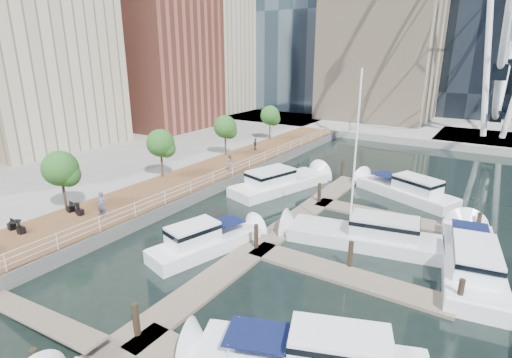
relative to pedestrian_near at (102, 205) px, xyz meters
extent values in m
plane|color=black|center=(7.89, -4.59, -1.98)|extent=(520.00, 520.00, 0.00)
cube|color=brown|center=(-1.11, 10.41, -1.48)|extent=(6.00, 60.00, 1.00)
cube|color=#595954|center=(1.89, 10.41, -1.48)|extent=(0.25, 60.00, 1.00)
cube|color=gray|center=(-28.11, 10.41, -1.48)|extent=(48.00, 90.00, 1.00)
cube|color=gray|center=(7.89, 97.41, -1.48)|extent=(200.00, 114.00, 1.00)
cube|color=gray|center=(21.89, 47.41, -1.48)|extent=(14.00, 12.00, 1.00)
cube|color=#6D6051|center=(10.89, 5.41, -1.88)|extent=(2.00, 32.00, 0.20)
cube|color=#6D6051|center=(16.89, 3.41, -1.88)|extent=(12.00, 2.00, 0.20)
cube|color=#6D6051|center=(16.89, 13.41, -1.88)|extent=(12.00, 2.00, 0.20)
cube|color=#BCAD8E|center=(-26.11, 11.41, 12.02)|extent=(14.00, 16.00, 26.00)
cube|color=brown|center=(-22.11, 29.41, 9.02)|extent=(12.00, 14.00, 20.00)
cube|color=#BCAD8E|center=(-28.11, 45.41, 13.02)|extent=(14.00, 16.00, 28.00)
cylinder|color=white|center=(19.39, 47.41, 12.02)|extent=(0.80, 0.80, 26.00)
cylinder|color=#3F2B1C|center=(-3.51, -0.59, 0.22)|extent=(0.20, 0.20, 2.40)
sphere|color=#265B1E|center=(-3.51, -0.59, 2.32)|extent=(2.60, 2.60, 2.60)
cylinder|color=#3F2B1C|center=(-3.51, 9.41, 0.22)|extent=(0.20, 0.20, 2.40)
sphere|color=#265B1E|center=(-3.51, 9.41, 2.32)|extent=(2.60, 2.60, 2.60)
cylinder|color=#3F2B1C|center=(-3.51, 19.41, 0.22)|extent=(0.20, 0.20, 2.40)
sphere|color=#265B1E|center=(-3.51, 19.41, 2.32)|extent=(2.60, 2.60, 2.60)
cylinder|color=#3F2B1C|center=(-3.51, 29.41, 0.22)|extent=(0.20, 0.20, 2.40)
sphere|color=#265B1E|center=(-3.51, 29.41, 2.32)|extent=(2.60, 2.60, 2.60)
imported|color=#4F5469|center=(0.00, 0.00, 0.00)|extent=(0.84, 0.71, 1.96)
imported|color=#8A725F|center=(0.54, 14.59, -0.14)|extent=(1.01, 1.03, 1.67)
imported|color=#383F46|center=(-1.96, 23.34, -0.24)|extent=(0.91, 0.80, 1.47)
camera|label=1|loc=(23.54, -16.40, 10.46)|focal=28.00mm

